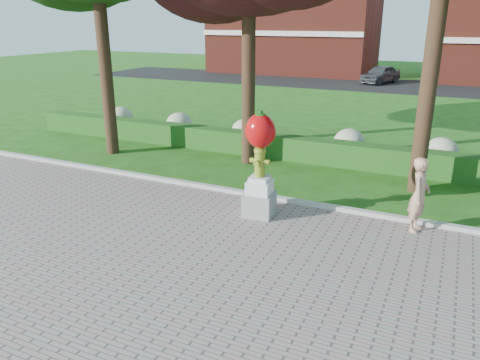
{
  "coord_description": "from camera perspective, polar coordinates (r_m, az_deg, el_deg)",
  "views": [
    {
      "loc": [
        4.28,
        -8.07,
        4.69
      ],
      "look_at": [
        0.04,
        1.0,
        1.22
      ],
      "focal_mm": 35.0,
      "sensor_mm": 36.0,
      "label": 1
    }
  ],
  "objects": [
    {
      "name": "ground",
      "position": [
        10.27,
        -2.58,
        -8.07
      ],
      "size": [
        100.0,
        100.0,
        0.0
      ],
      "primitive_type": "plane",
      "color": "#234E13",
      "rests_on": "ground"
    },
    {
      "name": "lawn_hedge",
      "position": [
        16.24,
        8.9,
        3.58
      ],
      "size": [
        24.0,
        0.7,
        0.8
      ],
      "primitive_type": "cube",
      "color": "#184E16",
      "rests_on": "ground"
    },
    {
      "name": "hydrant_sculpture",
      "position": [
        11.26,
        2.43,
        2.27
      ],
      "size": [
        0.77,
        0.77,
        2.62
      ],
      "rotation": [
        0.0,
        0.0,
        0.09
      ],
      "color": "gray",
      "rests_on": "walkway"
    },
    {
      "name": "hydrangea_row",
      "position": [
        17.0,
        11.75,
        4.63
      ],
      "size": [
        20.1,
        1.1,
        0.99
      ],
      "color": "#A3A77F",
      "rests_on": "ground"
    },
    {
      "name": "curb",
      "position": [
        12.73,
        3.67,
        -2.17
      ],
      "size": [
        40.0,
        0.18,
        0.15
      ],
      "primitive_type": "cube",
      "color": "#ADADA5",
      "rests_on": "ground"
    },
    {
      "name": "building_left",
      "position": [
        44.44,
        6.63,
        17.47
      ],
      "size": [
        14.0,
        8.0,
        7.0
      ],
      "primitive_type": "cube",
      "color": "maroon",
      "rests_on": "ground"
    },
    {
      "name": "woman",
      "position": [
        11.33,
        21.02,
        -1.7
      ],
      "size": [
        0.49,
        0.68,
        1.74
      ],
      "primitive_type": "imported",
      "rotation": [
        0.0,
        0.0,
        1.45
      ],
      "color": "tan",
      "rests_on": "walkway"
    },
    {
      "name": "parked_car",
      "position": [
        37.74,
        16.74,
        12.26
      ],
      "size": [
        2.83,
        4.24,
        1.34
      ],
      "primitive_type": "imported",
      "rotation": [
        0.0,
        0.0,
        -0.35
      ],
      "color": "#45494D",
      "rests_on": "street"
    },
    {
      "name": "street",
      "position": [
        36.62,
        18.49,
        10.82
      ],
      "size": [
        50.0,
        8.0,
        0.02
      ],
      "primitive_type": "cube",
      "color": "black",
      "rests_on": "ground"
    }
  ]
}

